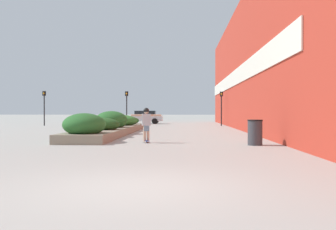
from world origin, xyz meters
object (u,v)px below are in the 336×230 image
object	(u,v)px
skateboard	(146,141)
car_center_left	(144,117)
traffic_light_right	(221,102)
traffic_light_far_left	(44,102)
trash_bin	(255,132)
skateboarder	(146,121)
car_leftmost	(277,117)
traffic_light_left	(127,102)

from	to	relation	value
skateboard	car_center_left	bearing A→B (deg)	81.57
traffic_light_right	traffic_light_far_left	world-z (taller)	traffic_light_far_left
car_center_left	trash_bin	bearing A→B (deg)	-164.24
skateboarder	traffic_light_far_left	world-z (taller)	traffic_light_far_left
car_leftmost	traffic_light_far_left	world-z (taller)	traffic_light_far_left
skateboard	car_center_left	world-z (taller)	car_center_left
skateboard	traffic_light_far_left	distance (m)	22.51
car_leftmost	car_center_left	distance (m)	14.43
trash_bin	traffic_light_far_left	bearing A→B (deg)	129.27
traffic_light_right	car_center_left	bearing A→B (deg)	144.90
traffic_light_right	traffic_light_far_left	size ratio (longest dim) A/B	0.98
skateboard	skateboarder	world-z (taller)	skateboarder
skateboarder	traffic_light_left	bearing A→B (deg)	86.62
car_leftmost	traffic_light_right	xyz separation A→B (m)	(-6.42, -4.69, 1.42)
car_center_left	traffic_light_left	distance (m)	6.32
skateboarder	car_leftmost	bearing A→B (deg)	49.48
traffic_light_right	skateboarder	bearing A→B (deg)	-104.98
skateboard	skateboarder	bearing A→B (deg)	-101.21
traffic_light_left	car_leftmost	bearing A→B (deg)	18.39
skateboard	skateboarder	xyz separation A→B (m)	(0.00, -0.00, 0.90)
skateboard	traffic_light_right	distance (m)	20.20
trash_bin	car_leftmost	xyz separation A→B (m)	(7.05, 25.12, 0.30)
traffic_light_left	traffic_light_right	distance (m)	9.03
skateboarder	trash_bin	size ratio (longest dim) A/B	1.39
skateboard	trash_bin	world-z (taller)	trash_bin
skateboarder	traffic_light_left	xyz separation A→B (m)	(-3.83, 18.96, 1.29)
trash_bin	traffic_light_left	xyz separation A→B (m)	(-8.39, 19.99, 1.73)
traffic_light_far_left	skateboard	bearing A→B (deg)	-58.11
car_leftmost	traffic_light_left	distance (m)	16.33
skateboard	car_center_left	distance (m)	25.17
trash_bin	traffic_light_left	distance (m)	21.75
skateboard	traffic_light_right	size ratio (longest dim) A/B	0.22
trash_bin	traffic_light_left	size ratio (longest dim) A/B	0.32
traffic_light_far_left	trash_bin	bearing A→B (deg)	-50.73
skateboard	trash_bin	bearing A→B (deg)	-27.51
trash_bin	car_center_left	world-z (taller)	car_center_left
skateboarder	car_leftmost	xyz separation A→B (m)	(11.61, 24.09, -0.15)
skateboarder	car_center_left	xyz separation A→B (m)	(-2.79, 25.01, -0.21)
skateboard	trash_bin	distance (m)	4.70
skateboard	trash_bin	size ratio (longest dim) A/B	0.68
car_leftmost	car_center_left	xyz separation A→B (m)	(-14.40, 0.91, -0.06)
trash_bin	traffic_light_far_left	xyz separation A→B (m)	(-16.39, 20.05, 1.77)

